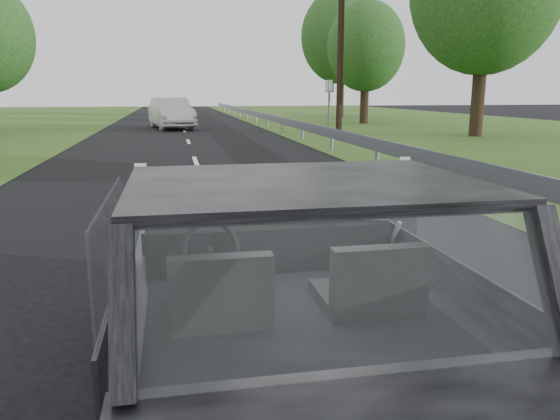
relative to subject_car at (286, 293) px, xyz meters
name	(u,v)px	position (x,y,z in m)	size (l,w,h in m)	color
ground	(286,408)	(0.00, 0.00, -0.72)	(140.00, 140.00, 0.00)	black
subject_car	(286,293)	(0.00, 0.00, 0.00)	(1.80, 4.00, 1.45)	black
dashboard	(267,243)	(0.00, 0.62, 0.12)	(1.58, 0.45, 0.30)	black
driver_seat	(219,290)	(-0.40, -0.29, 0.16)	(0.50, 0.72, 0.42)	black
passenger_seat	(371,280)	(0.40, -0.29, 0.16)	(0.50, 0.72, 0.42)	black
steering_wheel	(210,248)	(-0.40, 0.33, 0.20)	(0.36, 0.36, 0.04)	black
cat	(311,207)	(0.30, 0.61, 0.37)	(0.63, 0.20, 0.28)	gray
guardrail	(373,144)	(4.30, 10.00, -0.15)	(0.05, 90.00, 0.32)	#8D92A2
other_car	(171,113)	(-0.58, 25.89, 0.05)	(1.87, 4.73, 1.56)	silver
highway_sign	(329,106)	(6.74, 22.36, 0.48)	(0.10, 0.96, 2.41)	#10401B
utility_pole	(341,37)	(6.74, 20.73, 3.41)	(0.27, 0.27, 8.28)	black
tree_1	(484,22)	(12.01, 18.31, 3.88)	(6.08, 6.08, 9.21)	#174215
tree_2	(365,64)	(10.63, 28.32, 2.68)	(4.49, 4.49, 6.80)	#174215
tree_3	(341,55)	(11.64, 36.31, 3.68)	(5.82, 5.82, 8.82)	#174215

